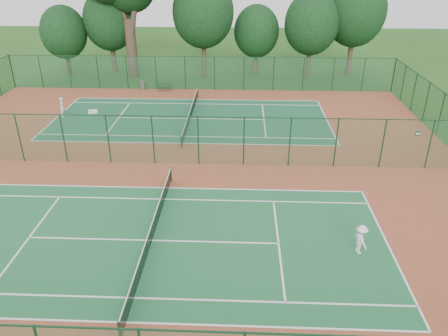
{
  "coord_description": "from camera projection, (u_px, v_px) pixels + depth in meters",
  "views": [
    {
      "loc": [
        4.39,
        -27.06,
        13.25
      ],
      "look_at": [
        3.43,
        -3.76,
        1.6
      ],
      "focal_mm": 35.0,
      "sensor_mm": 36.0,
      "label": 1
    }
  ],
  "objects": [
    {
      "name": "player_far",
      "position": [
        62.0,
        107.0,
        38.37
      ],
      "size": [
        0.42,
        0.64,
        1.74
      ],
      "primitive_type": "imported",
      "rotation": [
        0.0,
        0.0,
        -1.56
      ],
      "color": "silver",
      "rests_on": "court_far"
    },
    {
      "name": "bench",
      "position": [
        164.0,
        87.0,
        45.66
      ],
      "size": [
        1.48,
        0.7,
        0.88
      ],
      "rotation": [
        0.0,
        0.0,
        0.21
      ],
      "color": "#133719",
      "rests_on": "red_pad"
    },
    {
      "name": "stray_ball_b",
      "position": [
        209.0,
        166.0,
        29.81
      ],
      "size": [
        0.07,
        0.07,
        0.07
      ],
      "primitive_type": "sphere",
      "color": "gold",
      "rests_on": "red_pad"
    },
    {
      "name": "tennis_net_near",
      "position": [
        152.0,
        232.0,
        21.98
      ],
      "size": [
        0.1,
        12.9,
        0.97
      ],
      "color": "#153B1E",
      "rests_on": "ground"
    },
    {
      "name": "tennis_net_far",
      "position": [
        191.0,
        113.0,
        38.07
      ],
      "size": [
        0.1,
        12.9,
        0.97
      ],
      "color": "#14381F",
      "rests_on": "ground"
    },
    {
      "name": "court_near",
      "position": [
        153.0,
        240.0,
        22.22
      ],
      "size": [
        23.77,
        10.97,
        0.01
      ],
      "primitive_type": "cube",
      "color": "#1E6036",
      "rests_on": "red_pad"
    },
    {
      "name": "ground",
      "position": [
        177.0,
        164.0,
        30.27
      ],
      "size": [
        120.0,
        120.0,
        0.0
      ],
      "primitive_type": "plane",
      "color": "#214E18",
      "rests_on": "ground"
    },
    {
      "name": "trash_bin",
      "position": [
        143.0,
        86.0,
        46.02
      ],
      "size": [
        0.56,
        0.56,
        0.89
      ],
      "primitive_type": "cylinder",
      "rotation": [
        0.0,
        0.0,
        -0.16
      ],
      "color": "slate",
      "rests_on": "red_pad"
    },
    {
      "name": "fence_divider",
      "position": [
        176.0,
        140.0,
        29.48
      ],
      "size": [
        40.0,
        0.09,
        3.5
      ],
      "color": "#1B532D",
      "rests_on": "ground"
    },
    {
      "name": "stray_ball_c",
      "position": [
        126.0,
        166.0,
        29.88
      ],
      "size": [
        0.07,
        0.07,
        0.07
      ],
      "primitive_type": "sphere",
      "color": "gold",
      "rests_on": "red_pad"
    },
    {
      "name": "court_far",
      "position": [
        191.0,
        119.0,
        38.31
      ],
      "size": [
        23.77,
        10.97,
        0.01
      ],
      "primitive_type": "cube",
      "color": "#1B5635",
      "rests_on": "red_pad"
    },
    {
      "name": "kit_bag",
      "position": [
        93.0,
        112.0,
        39.52
      ],
      "size": [
        0.91,
        0.52,
        0.32
      ],
      "primitive_type": "cube",
      "rotation": [
        0.0,
        0.0,
        0.26
      ],
      "color": "silver",
      "rests_on": "red_pad"
    },
    {
      "name": "stray_ball_a",
      "position": [
        186.0,
        165.0,
        30.01
      ],
      "size": [
        0.07,
        0.07,
        0.07
      ],
      "primitive_type": "sphere",
      "color": "#BAD732",
      "rests_on": "red_pad"
    },
    {
      "name": "player_near",
      "position": [
        361.0,
        239.0,
        21.0
      ],
      "size": [
        0.83,
        1.12,
        1.54
      ],
      "primitive_type": "imported",
      "rotation": [
        0.0,
        0.0,
        1.87
      ],
      "color": "white",
      "rests_on": "court_near"
    },
    {
      "name": "fence_north",
      "position": [
        200.0,
        73.0,
        45.57
      ],
      "size": [
        40.0,
        0.09,
        3.5
      ],
      "color": "#1B5237",
      "rests_on": "ground"
    },
    {
      "name": "evergreen_row",
      "position": [
        209.0,
        75.0,
        51.92
      ],
      "size": [
        39.0,
        5.0,
        12.0
      ],
      "primitive_type": null,
      "color": "black",
      "rests_on": "ground"
    },
    {
      "name": "red_pad",
      "position": [
        177.0,
        163.0,
        30.27
      ],
      "size": [
        40.0,
        36.0,
        0.01
      ],
      "primitive_type": "cube",
      "color": "brown",
      "rests_on": "ground"
    }
  ]
}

